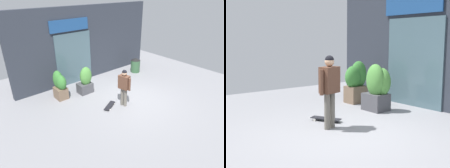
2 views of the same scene
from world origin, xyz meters
The scene contains 6 objects.
ground_plane centered at (0.00, 0.00, 0.00)m, with size 12.00×12.00×0.00m, color gray.
building_facade centered at (-0.04, 3.31, 1.84)m, with size 7.94×0.31×3.72m.
skateboarder centered at (-0.59, -0.09, 0.97)m, with size 0.35×0.59×1.60m.
skateboard centered at (-1.12, 0.18, 0.06)m, with size 0.76×0.54×0.08m.
planter_box_left centered at (-1.13, 1.92, 0.65)m, with size 0.71×0.57×1.28m.
planter_box_right centered at (-2.29, 2.17, 0.67)m, with size 0.47×0.79×1.27m.
Camera 2 is at (4.54, -3.87, 1.93)m, focal length 48.21 mm.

